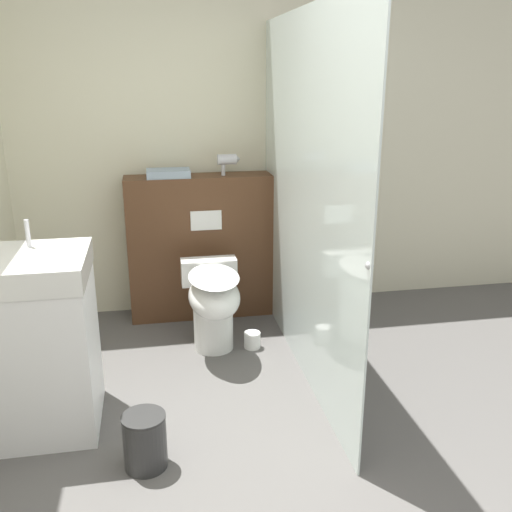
% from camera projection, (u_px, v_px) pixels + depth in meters
% --- Properties ---
extents(wall_back, '(8.00, 0.06, 2.50)m').
position_uv_depth(wall_back, '(216.00, 145.00, 4.21)').
color(wall_back, beige).
rests_on(wall_back, ground_plane).
extents(partition_panel, '(1.12, 0.26, 1.06)m').
position_uv_depth(partition_panel, '(205.00, 247.00, 4.23)').
color(partition_panel, '#51331E').
rests_on(partition_panel, ground_plane).
extents(shower_glass, '(0.04, 2.15, 2.11)m').
position_uv_depth(shower_glass, '(303.00, 201.00, 3.30)').
color(shower_glass, silver).
rests_on(shower_glass, ground_plane).
extents(toilet, '(0.38, 0.65, 0.56)m').
position_uv_depth(toilet, '(213.00, 301.00, 3.70)').
color(toilet, white).
rests_on(toilet, ground_plane).
extents(sink_vanity, '(0.59, 0.55, 1.07)m').
position_uv_depth(sink_vanity, '(35.00, 343.00, 2.87)').
color(sink_vanity, white).
rests_on(sink_vanity, ground_plane).
extents(hair_drier, '(0.16, 0.07, 0.15)m').
position_uv_depth(hair_drier, '(228.00, 160.00, 4.04)').
color(hair_drier, '#B7B7BC').
rests_on(hair_drier, partition_panel).
extents(folded_towel, '(0.30, 0.19, 0.05)m').
position_uv_depth(folded_towel, '(168.00, 173.00, 3.99)').
color(folded_towel, '#8C9EAD').
rests_on(folded_towel, partition_panel).
extents(spare_toilet_roll, '(0.11, 0.11, 0.11)m').
position_uv_depth(spare_toilet_roll, '(252.00, 340.00, 3.82)').
color(spare_toilet_roll, white).
rests_on(spare_toilet_roll, ground_plane).
extents(waste_bin, '(0.21, 0.21, 0.27)m').
position_uv_depth(waste_bin, '(145.00, 441.00, 2.65)').
color(waste_bin, '#2D2D2D').
rests_on(waste_bin, ground_plane).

